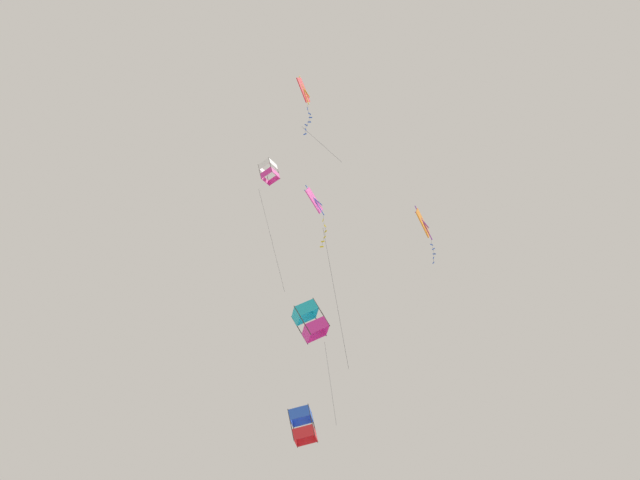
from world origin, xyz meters
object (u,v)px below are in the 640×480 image
(kite_box_near_right, at_px, (269,172))
(kite_box_upper_right, at_px, (303,426))
(kite_diamond_near_left, at_px, (423,223))
(kite_diamond_mid_left, at_px, (304,91))
(kite_diamond_highest, at_px, (315,202))
(kite_box_low_drifter, at_px, (310,321))

(kite_box_near_right, relative_size, kite_box_upper_right, 4.25)
(kite_box_upper_right, bearing_deg, kite_diamond_near_left, 57.66)
(kite_box_near_right, relative_size, kite_diamond_mid_left, 1.55)
(kite_diamond_mid_left, relative_size, kite_diamond_near_left, 1.42)
(kite_diamond_highest, relative_size, kite_box_upper_right, 4.73)
(kite_box_near_right, distance_m, kite_box_upper_right, 15.31)
(kite_diamond_near_left, bearing_deg, kite_diamond_highest, -33.28)
(kite_box_upper_right, relative_size, kite_diamond_near_left, 0.52)
(kite_box_low_drifter, bearing_deg, kite_diamond_near_left, 52.83)
(kite_box_near_right, relative_size, kite_diamond_near_left, 2.21)
(kite_box_near_right, height_order, kite_diamond_near_left, kite_box_near_right)
(kite_diamond_mid_left, height_order, kite_diamond_near_left, kite_diamond_mid_left)
(kite_diamond_mid_left, xyz_separation_m, kite_diamond_near_left, (8.38, 3.89, -3.91))
(kite_diamond_mid_left, distance_m, kite_diamond_near_left, 10.03)
(kite_diamond_highest, xyz_separation_m, kite_diamond_mid_left, (-0.78, -0.44, 6.71))
(kite_box_near_right, distance_m, kite_diamond_highest, 10.97)
(kite_diamond_highest, distance_m, kite_diamond_near_left, 8.80)
(kite_diamond_highest, height_order, kite_diamond_near_left, kite_diamond_near_left)
(kite_box_near_right, bearing_deg, kite_diamond_highest, 55.13)
(kite_diamond_highest, distance_m, kite_diamond_mid_left, 6.77)
(kite_box_low_drifter, relative_size, kite_box_upper_right, 3.58)
(kite_box_low_drifter, relative_size, kite_box_near_right, 0.84)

